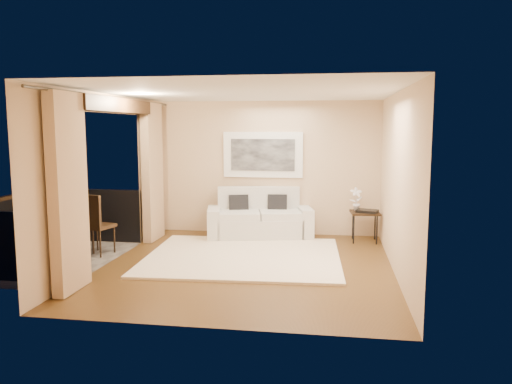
% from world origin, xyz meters
% --- Properties ---
extents(floor, '(5.00, 5.00, 0.00)m').
position_xyz_m(floor, '(0.00, 0.00, 0.00)').
color(floor, brown).
rests_on(floor, ground).
extents(room_shell, '(5.00, 6.40, 5.00)m').
position_xyz_m(room_shell, '(-2.13, 0.00, 2.52)').
color(room_shell, white).
rests_on(room_shell, ground).
extents(balcony, '(1.81, 2.60, 1.17)m').
position_xyz_m(balcony, '(-3.31, 0.00, 0.18)').
color(balcony, '#605B56').
rests_on(balcony, ground).
extents(curtains, '(0.16, 4.80, 2.64)m').
position_xyz_m(curtains, '(-2.11, 0.00, 1.34)').
color(curtains, tan).
rests_on(curtains, ground).
extents(artwork, '(1.62, 0.07, 0.92)m').
position_xyz_m(artwork, '(-0.10, 2.46, 1.62)').
color(artwork, white).
rests_on(artwork, room_shell).
extents(rug, '(3.34, 2.95, 0.04)m').
position_xyz_m(rug, '(-0.15, 0.48, 0.02)').
color(rug, '#FFEDCD').
rests_on(rug, floor).
extents(sofa, '(2.17, 1.28, 0.98)m').
position_xyz_m(sofa, '(-0.12, 2.09, 0.35)').
color(sofa, silver).
rests_on(sofa, floor).
extents(side_table, '(0.58, 0.58, 0.58)m').
position_xyz_m(side_table, '(1.93, 2.00, 0.52)').
color(side_table, black).
rests_on(side_table, floor).
extents(tray, '(0.45, 0.39, 0.05)m').
position_xyz_m(tray, '(1.97, 1.94, 0.60)').
color(tray, black).
rests_on(tray, side_table).
extents(orchid, '(0.27, 0.22, 0.45)m').
position_xyz_m(orchid, '(1.76, 2.10, 0.81)').
color(orchid, white).
rests_on(orchid, side_table).
extents(bistro_table, '(0.60, 0.60, 0.68)m').
position_xyz_m(bistro_table, '(-3.00, 0.11, 0.59)').
color(bistro_table, black).
rests_on(bistro_table, balcony).
extents(balcony_chair_far, '(0.55, 0.55, 1.06)m').
position_xyz_m(balcony_chair_far, '(-2.69, 0.24, 0.62)').
color(balcony_chair_far, black).
rests_on(balcony_chair_far, balcony).
extents(balcony_chair_near, '(0.52, 0.53, 0.99)m').
position_xyz_m(balcony_chair_near, '(-3.47, -0.06, 0.58)').
color(balcony_chair_near, black).
rests_on(balcony_chair_near, balcony).
extents(ice_bucket, '(0.18, 0.18, 0.20)m').
position_xyz_m(ice_bucket, '(-3.16, 0.21, 0.78)').
color(ice_bucket, silver).
rests_on(ice_bucket, bistro_table).
extents(candle, '(0.06, 0.06, 0.07)m').
position_xyz_m(candle, '(-2.99, 0.29, 0.71)').
color(candle, red).
rests_on(candle, bistro_table).
extents(vase, '(0.04, 0.04, 0.18)m').
position_xyz_m(vase, '(-3.04, -0.06, 0.77)').
color(vase, silver).
rests_on(vase, bistro_table).
extents(glass_a, '(0.06, 0.06, 0.12)m').
position_xyz_m(glass_a, '(-2.82, 0.07, 0.74)').
color(glass_a, silver).
rests_on(glass_a, bistro_table).
extents(glass_b, '(0.06, 0.06, 0.12)m').
position_xyz_m(glass_b, '(-2.78, 0.08, 0.74)').
color(glass_b, white).
rests_on(glass_b, bistro_table).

